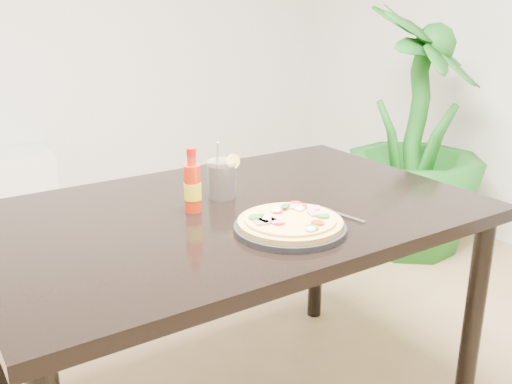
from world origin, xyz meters
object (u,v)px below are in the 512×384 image
dining_table (234,234)px  fork (335,213)px  plate (290,228)px  pizza (290,221)px  hot_sauce_bottle (193,187)px  cola_cup (222,180)px  houseplant (417,133)px

dining_table → fork: (0.21, -0.20, 0.09)m
plate → pizza: (-0.00, 0.00, 0.02)m
dining_table → fork: bearing=-43.9°
fork → hot_sauce_bottle: bearing=133.2°
hot_sauce_bottle → cola_cup: size_ratio=1.04×
plate → houseplant: size_ratio=0.22×
houseplant → cola_cup: bearing=-158.9°
hot_sauce_bottle → fork: bearing=-36.1°
fork → houseplant: (1.34, 0.89, -0.10)m
pizza → fork: pizza is taller
cola_cup → fork: size_ratio=0.94×
dining_table → hot_sauce_bottle: 0.20m
dining_table → hot_sauce_bottle: (-0.11, 0.03, 0.16)m
houseplant → hot_sauce_bottle: bearing=-158.5°
dining_table → houseplant: (1.55, 0.69, -0.01)m
dining_table → pizza: size_ratio=5.15×
pizza → fork: bearing=9.7°
hot_sauce_bottle → houseplant: (1.66, 0.65, -0.17)m
cola_cup → fork: cola_cup is taller
fork → houseplant: 1.61m
dining_table → pizza: 0.26m
cola_cup → plate: bearing=-87.9°
plate → fork: plate is taller
plate → dining_table: bearing=97.4°
plate → hot_sauce_bottle: hot_sauce_bottle is taller
cola_cup → fork: (0.19, -0.30, -0.05)m
cola_cup → fork: bearing=-57.2°
cola_cup → houseplant: bearing=21.1°
dining_table → hot_sauce_bottle: bearing=163.9°
dining_table → plate: (0.03, -0.23, 0.09)m
hot_sauce_bottle → houseplant: 1.79m
hot_sauce_bottle → houseplant: size_ratio=0.14×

